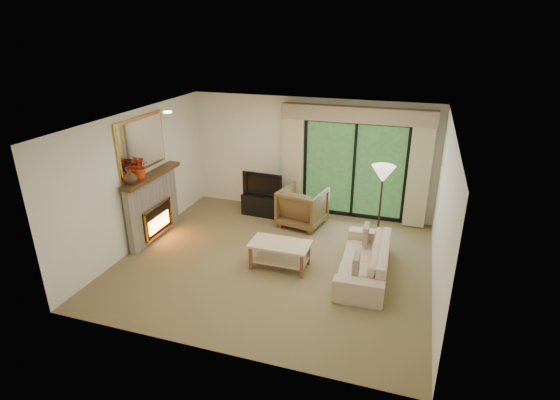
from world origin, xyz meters
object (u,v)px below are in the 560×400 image
(armchair, at_px, (303,207))
(sofa, at_px, (364,259))
(media_console, at_px, (264,204))
(coffee_table, at_px, (280,255))

(armchair, xyz_separation_m, sofa, (1.55, -1.63, -0.12))
(armchair, bearing_deg, media_console, -4.46)
(media_console, relative_size, sofa, 0.47)
(coffee_table, bearing_deg, media_console, 116.76)
(media_console, relative_size, coffee_table, 0.90)
(armchair, relative_size, coffee_table, 0.86)
(coffee_table, bearing_deg, armchair, 92.83)
(sofa, bearing_deg, armchair, -138.11)
(armchair, relative_size, sofa, 0.45)
(media_console, relative_size, armchair, 1.05)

